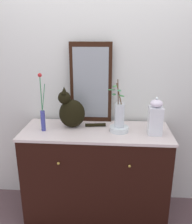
# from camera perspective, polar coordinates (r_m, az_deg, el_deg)

# --- Properties ---
(ground_plane) EXTENTS (6.00, 6.00, 0.00)m
(ground_plane) POSITION_cam_1_polar(r_m,az_deg,el_deg) (2.78, 0.00, -22.67)
(ground_plane) COLOR brown
(wall_back) EXTENTS (4.40, 0.08, 2.60)m
(wall_back) POSITION_cam_1_polar(r_m,az_deg,el_deg) (2.50, 0.59, 6.23)
(wall_back) COLOR silver
(wall_back) RESTS_ON ground_plane
(sideboard) EXTENTS (1.40, 0.56, 0.95)m
(sideboard) POSITION_cam_1_polar(r_m,az_deg,el_deg) (2.50, -0.00, -14.40)
(sideboard) COLOR black
(sideboard) RESTS_ON ground_plane
(mirror_leaning) EXTENTS (0.42, 0.03, 0.80)m
(mirror_leaning) POSITION_cam_1_polar(r_m,az_deg,el_deg) (2.41, -1.23, 6.86)
(mirror_leaning) COLOR black
(mirror_leaning) RESTS_ON sideboard
(cat_sitting) EXTENTS (0.46, 0.19, 0.40)m
(cat_sitting) POSITION_cam_1_polar(r_m,az_deg,el_deg) (2.30, -5.89, 0.16)
(cat_sitting) COLOR black
(cat_sitting) RESTS_ON sideboard
(vase_slim_green) EXTENTS (0.06, 0.04, 0.54)m
(vase_slim_green) POSITION_cam_1_polar(r_m,az_deg,el_deg) (2.27, -12.57, -0.48)
(vase_slim_green) COLOR #3A3F93
(vase_slim_green) RESTS_ON sideboard
(bowl_porcelain) EXTENTS (0.17, 0.17, 0.05)m
(bowl_porcelain) POSITION_cam_1_polar(r_m,az_deg,el_deg) (2.25, 5.51, -4.02)
(bowl_porcelain) COLOR white
(bowl_porcelain) RESTS_ON sideboard
(vase_glass_clear) EXTENTS (0.16, 0.14, 0.44)m
(vase_glass_clear) POSITION_cam_1_polar(r_m,az_deg,el_deg) (2.20, 5.58, -0.47)
(vase_glass_clear) COLOR silver
(vase_glass_clear) RESTS_ON bowl_porcelain
(jar_lidded_porcelain) EXTENTS (0.12, 0.12, 0.35)m
(jar_lidded_porcelain) POSITION_cam_1_polar(r_m,az_deg,el_deg) (2.20, 13.94, -1.32)
(jar_lidded_porcelain) COLOR white
(jar_lidded_porcelain) RESTS_ON sideboard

